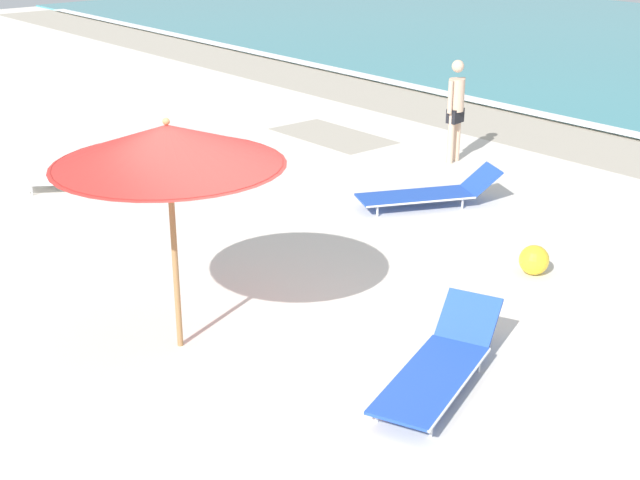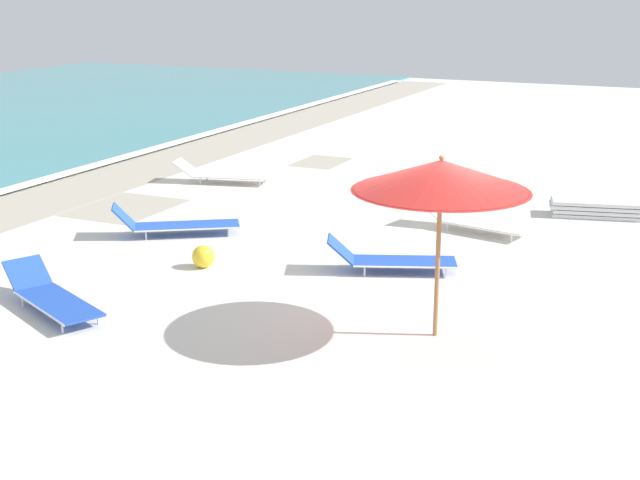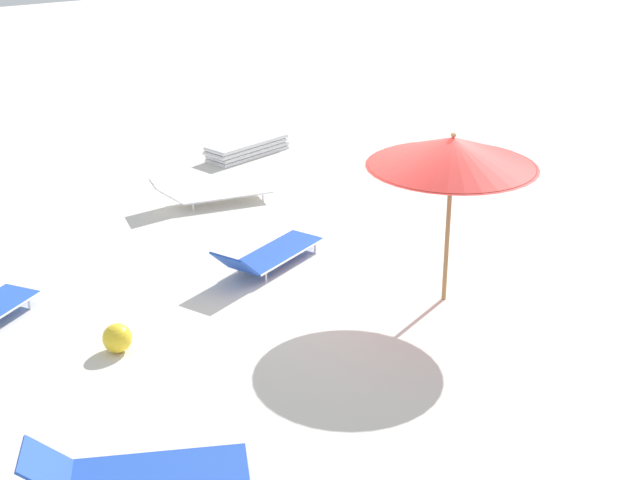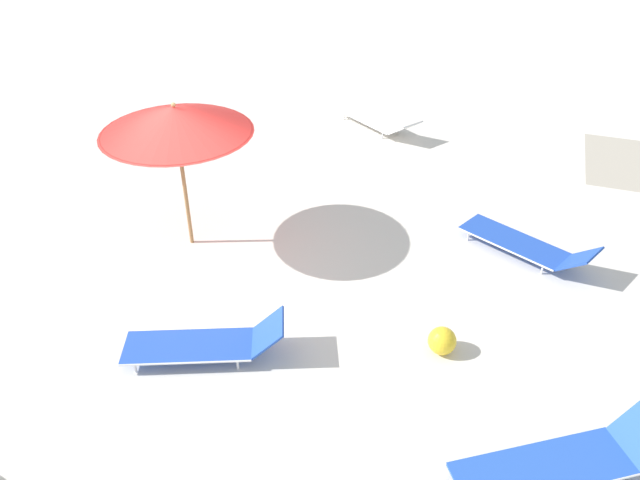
{
  "view_description": "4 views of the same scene",
  "coord_description": "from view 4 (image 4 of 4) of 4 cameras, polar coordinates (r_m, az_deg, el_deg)",
  "views": [
    {
      "loc": [
        6.15,
        -4.75,
        4.38
      ],
      "look_at": [
        -0.84,
        1.13,
        0.8
      ],
      "focal_mm": 50.0,
      "sensor_mm": 36.0,
      "label": 1
    },
    {
      "loc": [
        -11.56,
        -3.76,
        4.45
      ],
      "look_at": [
        -0.1,
        1.51,
        0.8
      ],
      "focal_mm": 50.0,
      "sensor_mm": 36.0,
      "label": 2
    },
    {
      "loc": [
        -9.22,
        7.09,
        5.6
      ],
      "look_at": [
        -0.35,
        1.02,
        1.03
      ],
      "focal_mm": 50.0,
      "sensor_mm": 36.0,
      "label": 3
    },
    {
      "loc": [
        6.27,
        4.17,
        5.72
      ],
      "look_at": [
        -0.79,
        1.72,
        0.71
      ],
      "focal_mm": 35.0,
      "sensor_mm": 36.0,
      "label": 4
    }
  ],
  "objects": [
    {
      "name": "sun_lounger_mid_beach_solo",
      "position": [
        14.17,
        5.36,
        10.81
      ],
      "size": [
        1.7,
        2.14,
        0.49
      ],
      "rotation": [
        0.0,
        0.0,
        -0.58
      ],
      "color": "white",
      "rests_on": "ground_plane"
    },
    {
      "name": "ground_plane",
      "position": [
        9.5,
        -11.45,
        -4.58
      ],
      "size": [
        60.0,
        60.0,
        0.16
      ],
      "color": "silver"
    },
    {
      "name": "beach_ball",
      "position": [
        8.26,
        11.1,
        -9.03
      ],
      "size": [
        0.37,
        0.37,
        0.37
      ],
      "color": "yellow",
      "rests_on": "ground_plane"
    },
    {
      "name": "sun_lounger_near_water_left",
      "position": [
        8.16,
        -10.39,
        -9.25
      ],
      "size": [
        1.32,
        2.12,
        0.56
      ],
      "rotation": [
        0.0,
        0.0,
        0.38
      ],
      "color": "blue",
      "rests_on": "ground_plane"
    },
    {
      "name": "beach_umbrella",
      "position": [
        9.43,
        -13.08,
        10.62
      ],
      "size": [
        2.27,
        2.27,
        2.4
      ],
      "color": "#9E7547",
      "rests_on": "ground_plane"
    },
    {
      "name": "sun_lounger_under_umbrella",
      "position": [
        10.3,
        18.37,
        -0.4
      ],
      "size": [
        1.46,
        2.18,
        0.54
      ],
      "rotation": [
        0.0,
        0.0,
        -0.44
      ],
      "color": "blue",
      "rests_on": "ground_plane"
    },
    {
      "name": "sun_lounger_beside_umbrella",
      "position": [
        7.3,
        21.31,
        -18.35
      ],
      "size": [
        1.74,
        2.23,
        0.6
      ],
      "rotation": [
        0.0,
        0.0,
        0.58
      ],
      "color": "blue",
      "rests_on": "ground_plane"
    }
  ]
}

